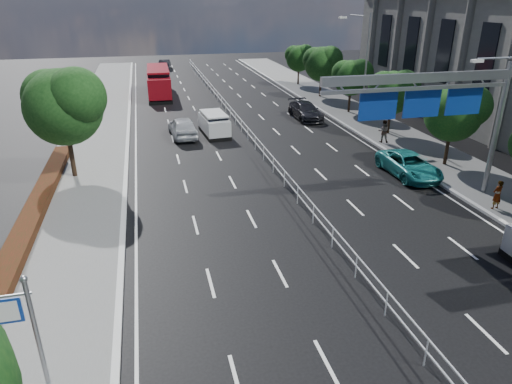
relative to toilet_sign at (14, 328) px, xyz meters
name	(u,v)px	position (x,y,z in m)	size (l,w,h in m)	color
ground	(409,347)	(10.95, 0.00, -2.94)	(160.00, 160.00, 0.00)	black
median_fence	(250,136)	(10.95, 22.50, -2.42)	(0.05, 85.00, 1.02)	silver
toilet_sign	(14,328)	(0.00, 0.00, 0.00)	(1.62, 0.18, 4.34)	gray
overhead_gantry	(437,97)	(17.69, 10.05, 2.66)	(10.24, 0.38, 7.45)	gray
streetlight_far	(363,62)	(21.46, 26.00, 2.27)	(2.78, 2.40, 9.00)	gray
near_tree_back	(64,103)	(-0.99, 17.97, 1.67)	(4.84, 4.51, 6.69)	black
far_tree_d	(455,110)	(22.20, 14.48, 0.74)	(3.85, 3.59, 5.34)	black
far_tree_e	(393,90)	(22.20, 21.98, 0.61)	(3.63, 3.38, 5.13)	black
far_tree_f	(352,76)	(22.20, 29.48, 0.55)	(3.52, 3.28, 5.02)	black
far_tree_g	(322,62)	(22.20, 36.98, 0.81)	(3.96, 3.69, 5.45)	black
far_tree_h	(299,57)	(22.20, 44.48, 0.48)	(3.41, 3.18, 4.91)	black
white_minivan	(214,124)	(8.69, 25.29, -2.07)	(2.09, 4.22, 1.78)	black
red_bus	(159,81)	(5.19, 42.34, -1.37)	(2.65, 10.16, 3.02)	black
near_car_silver	(183,127)	(6.20, 25.30, -2.15)	(1.88, 4.67, 1.59)	#ADB0B5
near_car_dark	(165,64)	(6.92, 62.33, -2.24)	(1.49, 4.28, 1.41)	black
parked_car_teal	(409,165)	(18.93, 13.54, -2.25)	(2.29, 4.98, 1.38)	#186D6E
parked_car_dark	(305,111)	(17.45, 28.43, -2.21)	(2.05, 5.04, 1.46)	black
pedestrian_a	(497,195)	(20.55, 7.92, -2.03)	(0.56, 0.37, 1.54)	gray
pedestrian_b	(383,131)	(20.55, 19.88, -1.97)	(0.81, 0.63, 1.67)	gray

